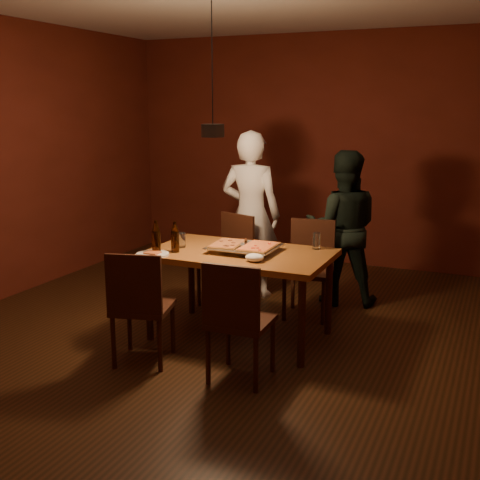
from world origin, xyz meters
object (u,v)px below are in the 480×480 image
at_px(chair_far_left, 230,251).
at_px(pizza_tray, 244,249).
at_px(beer_bottle_a, 156,237).
at_px(plate_slice, 153,254).
at_px(beer_bottle_b, 175,237).
at_px(chair_near_left, 139,298).
at_px(pendant_lamp, 213,129).
at_px(chair_far_right, 310,259).
at_px(diner_white, 251,215).
at_px(dining_table, 240,260).
at_px(chair_near_right, 237,311).
at_px(diner_dark, 342,228).

xyz_separation_m(chair_far_left, pizza_tray, (0.48, -0.76, 0.24)).
xyz_separation_m(pizza_tray, beer_bottle_a, (-0.64, -0.34, 0.11)).
distance_m(beer_bottle_a, plate_slice, 0.15).
relative_size(beer_bottle_b, plate_slice, 0.97).
height_order(chair_near_left, pendant_lamp, pendant_lamp).
distance_m(chair_far_right, beer_bottle_a, 1.53).
xyz_separation_m(diner_white, pendant_lamp, (0.24, -1.32, 0.91)).
xyz_separation_m(dining_table, plate_slice, (-0.60, -0.40, 0.08)).
xyz_separation_m(plate_slice, pendant_lamp, (0.46, 0.20, 1.00)).
distance_m(plate_slice, diner_white, 1.54).
bearing_deg(dining_table, pizza_tray, 30.82).
height_order(chair_far_right, chair_near_right, same).
bearing_deg(chair_near_left, pizza_tray, 45.41).
xyz_separation_m(dining_table, chair_near_right, (0.34, -0.81, -0.14)).
relative_size(chair_far_left, beer_bottle_a, 1.93).
xyz_separation_m(dining_table, chair_far_left, (-0.45, 0.77, -0.14)).
bearing_deg(pendant_lamp, pizza_tray, 51.79).
relative_size(dining_table, pendant_lamp, 1.36).
relative_size(chair_near_right, beer_bottle_b, 1.87).
xyz_separation_m(dining_table, diner_dark, (0.54, 1.25, 0.09)).
distance_m(chair_near_left, beer_bottle_a, 0.64).
xyz_separation_m(beer_bottle_b, pendant_lamp, (0.34, 0.03, 0.88)).
bearing_deg(chair_far_left, diner_dark, -136.49).
xyz_separation_m(pizza_tray, diner_dark, (0.51, 1.24, -0.01)).
bearing_deg(pendant_lamp, beer_bottle_a, -164.86).
bearing_deg(chair_far_left, diner_white, -83.89).
bearing_deg(beer_bottle_a, pizza_tray, 28.33).
relative_size(dining_table, chair_far_right, 3.09).
bearing_deg(plate_slice, dining_table, 33.66).
bearing_deg(diner_white, diner_dark, -175.12).
distance_m(dining_table, plate_slice, 0.73).
bearing_deg(beer_bottle_b, dining_table, 25.45).
xyz_separation_m(chair_near_left, chair_near_right, (0.79, 0.02, 0.00)).
relative_size(diner_white, pendant_lamp, 1.55).
height_order(plate_slice, pendant_lamp, pendant_lamp).
distance_m(chair_far_right, chair_near_left, 1.83).
distance_m(diner_dark, pendant_lamp, 1.89).
bearing_deg(chair_near_left, chair_far_right, 48.68).
xyz_separation_m(chair_near_left, diner_white, (0.08, 1.95, 0.31)).
bearing_deg(beer_bottle_b, diner_dark, 55.28).
bearing_deg(beer_bottle_a, diner_white, 80.97).
distance_m(plate_slice, diner_dark, 2.01).
xyz_separation_m(chair_far_right, beer_bottle_b, (-0.84, -1.04, 0.34)).
distance_m(dining_table, chair_near_left, 0.96).
bearing_deg(diner_white, beer_bottle_b, 81.89).
bearing_deg(diner_white, plate_slice, 78.11).
bearing_deg(beer_bottle_a, chair_far_right, 49.58).
relative_size(chair_far_right, diner_white, 0.28).
xyz_separation_m(chair_far_right, chair_near_left, (-0.81, -1.64, 0.00)).
relative_size(chair_far_right, beer_bottle_a, 1.78).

